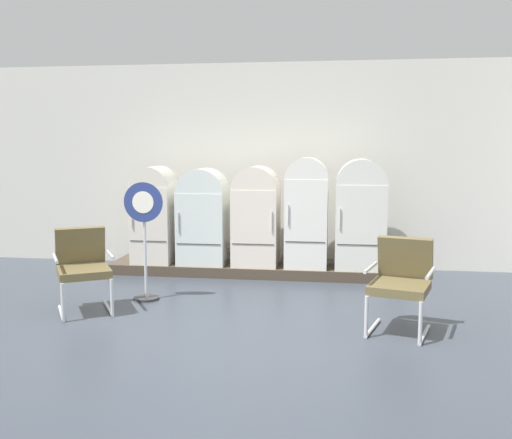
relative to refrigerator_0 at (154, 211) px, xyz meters
name	(u,v)px	position (x,y,z in m)	size (l,w,h in m)	color
ground	(216,340)	(1.58, -2.92, -0.96)	(12.00, 10.00, 0.05)	#373D48
back_wall	(263,165)	(1.58, 0.74, 0.69)	(11.76, 0.12, 3.22)	silver
display_plinth	(258,268)	(1.58, 0.11, -0.85)	(4.46, 0.95, 0.15)	#463A2E
refrigerator_0	(154,211)	(0.00, 0.00, 0.00)	(0.60, 0.68, 1.46)	silver
refrigerator_1	(203,214)	(0.77, -0.02, -0.02)	(0.71, 0.63, 1.44)	silver
refrigerator_2	(256,213)	(1.57, 0.01, 0.00)	(0.66, 0.71, 1.47)	silver
refrigerator_3	(307,209)	(2.32, -0.03, 0.08)	(0.61, 0.61, 1.61)	white
refrigerator_4	(361,211)	(3.10, 0.00, 0.06)	(0.72, 0.68, 1.59)	silver
armchair_left	(83,264)	(-0.16, -2.18, -0.38)	(0.85, 0.88, 0.97)	silver
armchair_right	(401,279)	(3.45, -2.41, -0.38)	(0.76, 0.82, 0.97)	silver
sign_stand	(145,240)	(0.40, -1.62, -0.17)	(0.49, 0.32, 1.49)	#2D2D30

